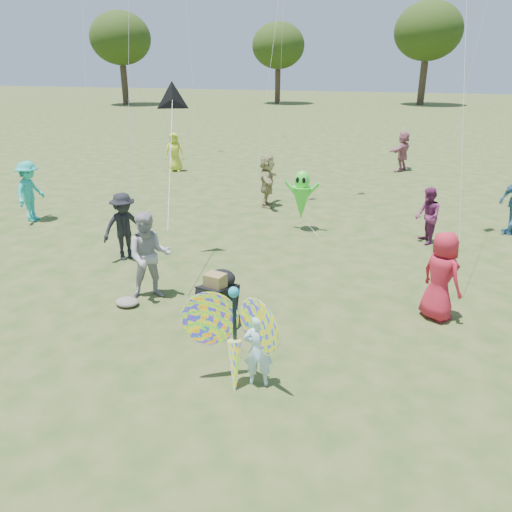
{
  "coord_description": "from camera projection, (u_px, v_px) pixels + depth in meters",
  "views": [
    {
      "loc": [
        2.56,
        -6.96,
        4.57
      ],
      "look_at": [
        -0.2,
        1.5,
        1.1
      ],
      "focal_mm": 35.0,
      "sensor_mm": 36.0,
      "label": 1
    }
  ],
  "objects": [
    {
      "name": "crowd_a",
      "position": [
        441.0,
        276.0,
        9.26
      ],
      "size": [
        0.99,
        0.97,
        1.72
      ],
      "primitive_type": "imported",
      "rotation": [
        0.0,
        0.0,
        2.38
      ],
      "color": "#AF1C2E",
      "rests_on": "ground"
    },
    {
      "name": "jogging_stroller",
      "position": [
        218.0,
        296.0,
        9.02
      ],
      "size": [
        0.62,
        1.1,
        1.09
      ],
      "rotation": [
        0.0,
        0.0,
        -0.2
      ],
      "color": "black",
      "rests_on": "ground"
    },
    {
      "name": "crowd_j",
      "position": [
        402.0,
        151.0,
        22.18
      ],
      "size": [
        1.1,
        1.69,
        1.74
      ],
      "primitive_type": "imported",
      "rotation": [
        0.0,
        0.0,
        4.31
      ],
      "color": "#AB6176",
      "rests_on": "ground"
    },
    {
      "name": "ground",
      "position": [
        240.0,
        347.0,
        8.57
      ],
      "size": [
        160.0,
        160.0,
        0.0
      ],
      "primitive_type": "plane",
      "color": "#51592B",
      "rests_on": "ground"
    },
    {
      "name": "crowd_i",
      "position": [
        30.0,
        191.0,
        15.1
      ],
      "size": [
        0.84,
        1.26,
        1.82
      ],
      "primitive_type": "imported",
      "rotation": [
        0.0,
        0.0,
        1.71
      ],
      "color": "#20AFA6",
      "rests_on": "ground"
    },
    {
      "name": "crowd_g",
      "position": [
        175.0,
        152.0,
        22.08
      ],
      "size": [
        0.95,
        0.76,
        1.69
      ],
      "primitive_type": "imported",
      "rotation": [
        0.0,
        0.0,
        0.3
      ],
      "color": "#C3D031",
      "rests_on": "ground"
    },
    {
      "name": "adult_man",
      "position": [
        149.0,
        256.0,
        10.05
      ],
      "size": [
        1.12,
        1.05,
        1.83
      ],
      "primitive_type": "imported",
      "rotation": [
        0.0,
        0.0,
        0.52
      ],
      "color": "#9E9CA2",
      "rests_on": "ground"
    },
    {
      "name": "tree_line",
      "position": [
        446.0,
        35.0,
        44.87
      ],
      "size": [
        91.78,
        33.6,
        10.79
      ],
      "color": "#3A2D21",
      "rests_on": "ground"
    },
    {
      "name": "child_girl",
      "position": [
        258.0,
        350.0,
        7.38
      ],
      "size": [
        0.48,
        0.37,
        1.19
      ],
      "primitive_type": "imported",
      "rotation": [
        0.0,
        0.0,
        3.36
      ],
      "color": "#B4E5FF",
      "rests_on": "ground"
    },
    {
      "name": "grey_bag",
      "position": [
        127.0,
        302.0,
        10.0
      ],
      "size": [
        0.48,
        0.4,
        0.15
      ],
      "primitive_type": "ellipsoid",
      "color": "slate",
      "rests_on": "ground"
    },
    {
      "name": "alien_kite",
      "position": [
        302.0,
        197.0,
        14.21
      ],
      "size": [
        1.12,
        0.69,
        1.74
      ],
      "color": "#3DE736",
      "rests_on": "ground"
    },
    {
      "name": "crowd_b",
      "position": [
        124.0,
        227.0,
        12.12
      ],
      "size": [
        1.16,
        1.23,
        1.67
      ],
      "primitive_type": "imported",
      "rotation": [
        0.0,
        0.0,
        0.89
      ],
      "color": "black",
      "rests_on": "ground"
    },
    {
      "name": "crowd_e",
      "position": [
        428.0,
        216.0,
        13.22
      ],
      "size": [
        0.78,
        0.88,
        1.52
      ],
      "primitive_type": "imported",
      "rotation": [
        0.0,
        0.0,
        5.03
      ],
      "color": "#6D2454",
      "rests_on": "ground"
    },
    {
      "name": "butterfly_kite",
      "position": [
        234.0,
        337.0,
        7.33
      ],
      "size": [
        1.74,
        0.75,
        1.79
      ],
      "color": "red",
      "rests_on": "ground"
    },
    {
      "name": "crowd_d",
      "position": [
        267.0,
        181.0,
        16.63
      ],
      "size": [
        0.84,
        1.69,
        1.74
      ],
      "primitive_type": "imported",
      "rotation": [
        0.0,
        0.0,
        1.78
      ],
      "color": "tan",
      "rests_on": "ground"
    },
    {
      "name": "delta_kite_rig",
      "position": [
        172.0,
        100.0,
        11.34
      ],
      "size": [
        1.4,
        2.69,
        2.71
      ],
      "color": "black",
      "rests_on": "ground"
    }
  ]
}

